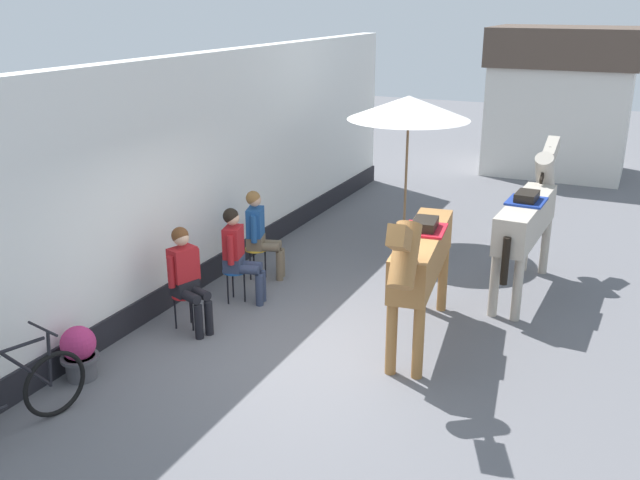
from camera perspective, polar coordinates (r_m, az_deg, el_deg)
ground_plane at (r=11.23m, az=5.74°, el=-2.63°), size 40.00×40.00×0.00m
pub_facade_wall at (r=10.58m, az=-9.95°, el=4.57°), size 0.34×14.00×3.40m
distant_cottage at (r=18.39m, az=18.94°, el=10.75°), size 3.40×2.60×3.50m
seated_visitor_near at (r=9.18m, az=-10.80°, el=-2.73°), size 0.61×0.49×1.39m
seated_visitor_middle at (r=9.91m, az=-6.68°, el=-0.86°), size 0.61×0.48×1.39m
seated_visitor_far at (r=10.76m, az=-4.93°, el=0.82°), size 0.61×0.48×1.39m
saddled_horse_near at (r=8.59m, az=8.16°, el=-1.37°), size 0.72×2.99×2.06m
saddled_horse_far at (r=10.56m, az=16.54°, el=1.91°), size 0.54×3.00×2.06m
flower_planter_near at (r=8.50m, az=-18.98°, el=-8.59°), size 0.43×0.43×0.64m
leaning_bicycle at (r=7.66m, az=-24.09°, el=-11.94°), size 0.57×1.73×1.02m
cafe_parasol at (r=12.17m, az=7.23°, el=10.54°), size 2.10×2.10×2.58m
spare_stool_white at (r=11.43m, az=8.76°, el=-0.23°), size 0.32×0.32×0.46m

